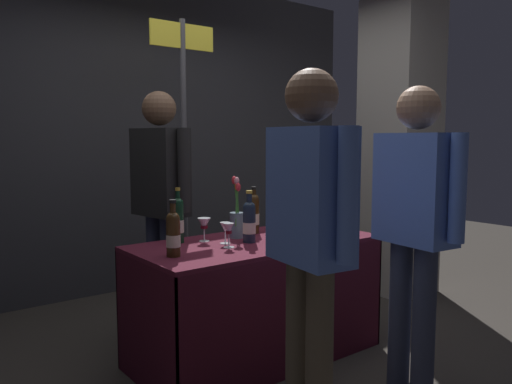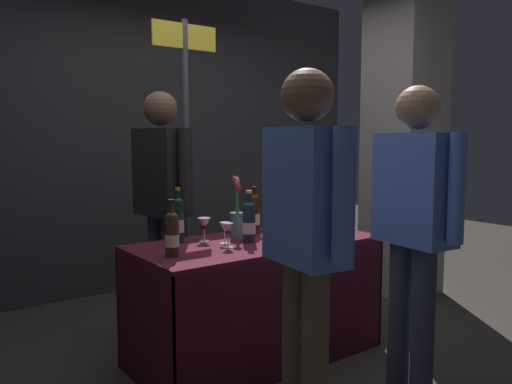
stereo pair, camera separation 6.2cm
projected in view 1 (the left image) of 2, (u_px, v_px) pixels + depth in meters
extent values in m
plane|color=#38332D|center=(256.00, 356.00, 3.21)|extent=(12.00, 12.00, 0.00)
cube|color=#2D2D33|center=(126.00, 132.00, 4.54)|extent=(5.13, 0.12, 2.84)
cube|color=gray|center=(401.00, 107.00, 4.42)|extent=(0.53, 0.53, 3.27)
cube|color=#4C1423|center=(256.00, 242.00, 3.13)|extent=(1.51, 0.72, 0.02)
cube|color=#3E101D|center=(294.00, 316.00, 2.89)|extent=(1.51, 0.01, 0.71)
cube|color=#3E101D|center=(224.00, 287.00, 3.45)|extent=(1.51, 0.01, 0.71)
cube|color=#3E101D|center=(145.00, 328.00, 2.71)|extent=(0.01, 0.72, 0.71)
cube|color=#3E101D|center=(339.00, 280.00, 3.63)|extent=(0.01, 0.72, 0.71)
cylinder|color=#38230F|center=(173.00, 238.00, 2.70)|extent=(0.07, 0.07, 0.20)
sphere|color=#38230F|center=(173.00, 219.00, 2.69)|extent=(0.07, 0.07, 0.07)
cylinder|color=#38230F|center=(173.00, 211.00, 2.68)|extent=(0.03, 0.03, 0.08)
cylinder|color=black|center=(173.00, 201.00, 2.68)|extent=(0.04, 0.04, 0.02)
cylinder|color=beige|center=(173.00, 241.00, 2.70)|extent=(0.08, 0.08, 0.06)
cylinder|color=black|center=(299.00, 221.00, 3.21)|extent=(0.07, 0.07, 0.21)
sphere|color=black|center=(299.00, 205.00, 3.20)|extent=(0.07, 0.07, 0.07)
cylinder|color=black|center=(299.00, 198.00, 3.20)|extent=(0.03, 0.03, 0.08)
cylinder|color=#B7932D|center=(299.00, 190.00, 3.19)|extent=(0.03, 0.03, 0.02)
cylinder|color=beige|center=(299.00, 224.00, 3.21)|extent=(0.07, 0.07, 0.07)
cylinder|color=#192333|center=(249.00, 225.00, 3.06)|extent=(0.08, 0.08, 0.21)
sphere|color=#192333|center=(249.00, 208.00, 3.05)|extent=(0.08, 0.08, 0.08)
cylinder|color=#192333|center=(249.00, 201.00, 3.05)|extent=(0.03, 0.03, 0.09)
cylinder|color=#B7932D|center=(249.00, 192.00, 3.04)|extent=(0.04, 0.04, 0.02)
cylinder|color=beige|center=(249.00, 228.00, 3.07)|extent=(0.08, 0.08, 0.07)
cylinder|color=#38230F|center=(275.00, 219.00, 3.30)|extent=(0.07, 0.07, 0.21)
sphere|color=#38230F|center=(275.00, 203.00, 3.29)|extent=(0.07, 0.07, 0.07)
cylinder|color=#38230F|center=(275.00, 197.00, 3.29)|extent=(0.03, 0.03, 0.07)
cylinder|color=#B7932D|center=(276.00, 191.00, 3.28)|extent=(0.03, 0.03, 0.02)
cylinder|color=beige|center=(275.00, 221.00, 3.30)|extent=(0.07, 0.07, 0.07)
cylinder|color=#38230F|center=(254.00, 216.00, 3.36)|extent=(0.07, 0.07, 0.23)
sphere|color=#38230F|center=(254.00, 199.00, 3.35)|extent=(0.07, 0.07, 0.07)
cylinder|color=#38230F|center=(254.00, 194.00, 3.35)|extent=(0.03, 0.03, 0.07)
cylinder|color=black|center=(254.00, 188.00, 3.34)|extent=(0.03, 0.03, 0.02)
cylinder|color=beige|center=(254.00, 219.00, 3.36)|extent=(0.07, 0.07, 0.07)
cylinder|color=#192333|center=(332.00, 215.00, 3.41)|extent=(0.08, 0.08, 0.22)
sphere|color=#192333|center=(332.00, 199.00, 3.40)|extent=(0.08, 0.08, 0.08)
cylinder|color=#192333|center=(333.00, 192.00, 3.40)|extent=(0.03, 0.03, 0.09)
cylinder|color=#B7932D|center=(333.00, 184.00, 3.39)|extent=(0.04, 0.04, 0.02)
cylinder|color=beige|center=(332.00, 218.00, 3.42)|extent=(0.08, 0.08, 0.07)
cylinder|color=black|center=(178.00, 223.00, 3.05)|extent=(0.07, 0.07, 0.24)
sphere|color=black|center=(178.00, 203.00, 3.04)|extent=(0.07, 0.07, 0.07)
cylinder|color=black|center=(178.00, 197.00, 3.03)|extent=(0.03, 0.03, 0.08)
cylinder|color=#B7932D|center=(178.00, 189.00, 3.03)|extent=(0.03, 0.03, 0.02)
cylinder|color=beige|center=(178.00, 226.00, 3.05)|extent=(0.07, 0.07, 0.08)
cylinder|color=black|center=(309.00, 213.00, 3.47)|extent=(0.07, 0.07, 0.24)
sphere|color=black|center=(310.00, 195.00, 3.45)|extent=(0.07, 0.07, 0.07)
cylinder|color=black|center=(310.00, 189.00, 3.45)|extent=(0.03, 0.03, 0.09)
cylinder|color=black|center=(310.00, 181.00, 3.44)|extent=(0.03, 0.03, 0.02)
cylinder|color=beige|center=(309.00, 215.00, 3.47)|extent=(0.07, 0.07, 0.08)
cylinder|color=black|center=(290.00, 210.00, 3.56)|extent=(0.07, 0.07, 0.25)
sphere|color=black|center=(290.00, 193.00, 3.55)|extent=(0.07, 0.07, 0.07)
cylinder|color=black|center=(290.00, 187.00, 3.54)|extent=(0.03, 0.03, 0.08)
cylinder|color=maroon|center=(290.00, 180.00, 3.54)|extent=(0.03, 0.03, 0.02)
cylinder|color=beige|center=(290.00, 213.00, 3.56)|extent=(0.07, 0.07, 0.08)
cylinder|color=silver|center=(229.00, 247.00, 2.92)|extent=(0.06, 0.06, 0.00)
cylinder|color=silver|center=(229.00, 241.00, 2.92)|extent=(0.01, 0.01, 0.07)
cone|color=silver|center=(229.00, 229.00, 2.91)|extent=(0.06, 0.06, 0.07)
cylinder|color=#590C19|center=(229.00, 232.00, 2.92)|extent=(0.03, 0.03, 0.02)
cylinder|color=silver|center=(225.00, 243.00, 3.03)|extent=(0.06, 0.06, 0.00)
cylinder|color=silver|center=(225.00, 238.00, 3.03)|extent=(0.01, 0.01, 0.07)
cone|color=silver|center=(225.00, 227.00, 3.02)|extent=(0.06, 0.06, 0.06)
cylinder|color=silver|center=(204.00, 241.00, 3.10)|extent=(0.06, 0.06, 0.00)
cylinder|color=silver|center=(204.00, 235.00, 3.10)|extent=(0.01, 0.01, 0.07)
cone|color=silver|center=(204.00, 224.00, 3.09)|extent=(0.08, 0.08, 0.07)
cylinder|color=#590C19|center=(204.00, 227.00, 3.10)|extent=(0.04, 0.04, 0.02)
cylinder|color=slate|center=(237.00, 225.00, 3.20)|extent=(0.09, 0.09, 0.16)
cylinder|color=#38722D|center=(238.00, 206.00, 3.18)|extent=(0.02, 0.04, 0.24)
ellipsoid|color=#E05B1E|center=(237.00, 187.00, 3.18)|extent=(0.03, 0.03, 0.05)
cylinder|color=#38722D|center=(236.00, 204.00, 3.16)|extent=(0.05, 0.05, 0.27)
ellipsoid|color=pink|center=(237.00, 181.00, 3.18)|extent=(0.03, 0.03, 0.05)
cylinder|color=#38722D|center=(237.00, 206.00, 3.19)|extent=(0.01, 0.03, 0.24)
ellipsoid|color=red|center=(238.00, 187.00, 3.17)|extent=(0.03, 0.03, 0.05)
cylinder|color=#38722D|center=(237.00, 202.00, 3.21)|extent=(0.04, 0.02, 0.28)
ellipsoid|color=red|center=(234.00, 180.00, 3.19)|extent=(0.03, 0.03, 0.05)
cylinder|color=#2D3347|center=(155.00, 273.00, 3.59)|extent=(0.12, 0.12, 0.84)
cylinder|color=#2D3347|center=(169.00, 277.00, 3.48)|extent=(0.12, 0.12, 0.84)
cube|color=black|center=(160.00, 172.00, 3.46)|extent=(0.28, 0.44, 0.59)
sphere|color=brown|center=(159.00, 108.00, 3.41)|extent=(0.23, 0.23, 0.23)
cylinder|color=black|center=(139.00, 167.00, 3.62)|extent=(0.08, 0.08, 0.55)
cylinder|color=black|center=(184.00, 170.00, 3.29)|extent=(0.08, 0.08, 0.55)
cylinder|color=#4C4233|center=(319.00, 360.00, 2.19)|extent=(0.12, 0.12, 0.83)
cylinder|color=#4C4233|center=(299.00, 347.00, 2.32)|extent=(0.12, 0.12, 0.83)
cube|color=#4C6BB7|center=(310.00, 195.00, 2.18)|extent=(0.26, 0.42, 0.59)
sphere|color=brown|center=(312.00, 95.00, 2.14)|extent=(0.23, 0.23, 0.23)
cylinder|color=#4C6BB7|center=(348.00, 195.00, 1.97)|extent=(0.08, 0.08, 0.54)
cylinder|color=#4C6BB7|center=(280.00, 185.00, 2.39)|extent=(0.08, 0.08, 0.54)
cylinder|color=#2D3347|center=(424.00, 322.00, 2.66)|extent=(0.12, 0.12, 0.81)
cylinder|color=#2D3347|center=(400.00, 313.00, 2.80)|extent=(0.12, 0.12, 0.81)
cube|color=#4C6BB7|center=(416.00, 188.00, 2.65)|extent=(0.25, 0.44, 0.58)
sphere|color=#8C664C|center=(418.00, 108.00, 2.61)|extent=(0.22, 0.22, 0.22)
cylinder|color=#4C6BB7|center=(458.00, 188.00, 2.43)|extent=(0.08, 0.08, 0.53)
cylinder|color=#4C6BB7|center=(380.00, 181.00, 2.87)|extent=(0.08, 0.08, 0.53)
cylinder|color=#47474C|center=(184.00, 170.00, 3.91)|extent=(0.04, 0.04, 2.25)
cube|color=yellow|center=(182.00, 36.00, 3.80)|extent=(0.53, 0.02, 0.19)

